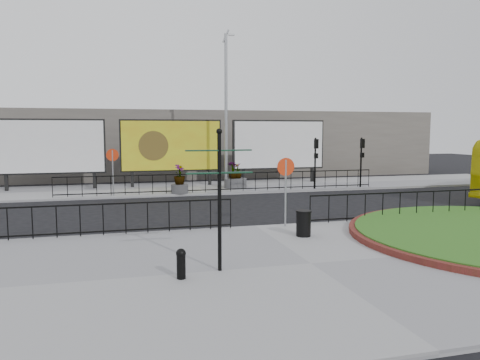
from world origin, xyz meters
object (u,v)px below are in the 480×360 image
object	(u,v)px
billboard_mid	(171,146)
planter_b	(233,178)
planter_a	(180,182)
fingerpost_sign	(219,186)
litter_bin	(304,223)
bollard	(181,262)
lamp_post	(226,109)
planter_c	(238,180)

from	to	relation	value
billboard_mid	planter_b	xyz separation A→B (m)	(3.41, -1.97, -1.91)
planter_a	billboard_mid	bearing A→B (deg)	90.00
fingerpost_sign	litter_bin	size ratio (longest dim) A/B	4.13
bollard	litter_bin	size ratio (longest dim) A/B	0.85
bollard	fingerpost_sign	bearing A→B (deg)	21.64
lamp_post	planter_c	bearing A→B (deg)	-0.00
planter_c	bollard	bearing A→B (deg)	-108.97
lamp_post	billboard_mid	bearing A→B (deg)	146.75
bollard	planter_a	bearing A→B (deg)	82.56
litter_bin	fingerpost_sign	bearing A→B (deg)	-139.36
bollard	planter_b	world-z (taller)	planter_b
billboard_mid	planter_a	size ratio (longest dim) A/B	3.91
bollard	planter_a	world-z (taller)	planter_a
billboard_mid	planter_c	distance (m)	4.64
litter_bin	planter_c	world-z (taller)	planter_c
fingerpost_sign	planter_a	bearing A→B (deg)	89.90
planter_a	lamp_post	bearing A→B (deg)	28.02
fingerpost_sign	planter_b	bearing A→B (deg)	78.41
planter_b	fingerpost_sign	bearing A→B (deg)	-105.16
fingerpost_sign	planter_b	world-z (taller)	fingerpost_sign
billboard_mid	litter_bin	bearing A→B (deg)	-80.44
billboard_mid	planter_b	distance (m)	4.38
billboard_mid	fingerpost_sign	bearing A→B (deg)	-92.94
lamp_post	bollard	size ratio (longest dim) A/B	12.88
lamp_post	fingerpost_sign	distance (m)	16.67
billboard_mid	planter_a	xyz separation A→B (m)	(-0.00, -3.57, -1.85)
billboard_mid	lamp_post	bearing A→B (deg)	-33.25
planter_b	planter_c	world-z (taller)	planter_b
lamp_post	fingerpost_sign	xyz separation A→B (m)	(-3.93, -15.99, -2.60)
bollard	litter_bin	xyz separation A→B (m)	(4.46, 3.36, 0.04)
lamp_post	bollard	world-z (taller)	lamp_post
planter_b	planter_a	bearing A→B (deg)	-154.85
bollard	planter_c	xyz separation A→B (m)	(5.63, 16.39, 0.09)
lamp_post	planter_b	distance (m)	4.16
planter_b	bollard	bearing A→B (deg)	-108.05
lamp_post	planter_a	xyz separation A→B (m)	(-3.01, -1.60, -4.07)
lamp_post	fingerpost_sign	size ratio (longest dim) A/B	2.65
billboard_mid	planter_b	world-z (taller)	billboard_mid
lamp_post	bollard	bearing A→B (deg)	-106.77
lamp_post	fingerpost_sign	world-z (taller)	lamp_post
fingerpost_sign	bollard	world-z (taller)	fingerpost_sign
billboard_mid	fingerpost_sign	xyz separation A→B (m)	(-0.92, -17.96, -0.37)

